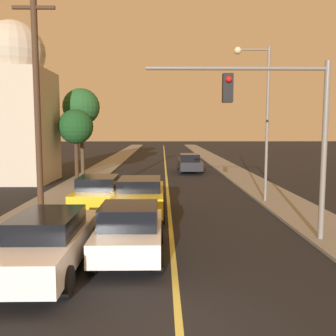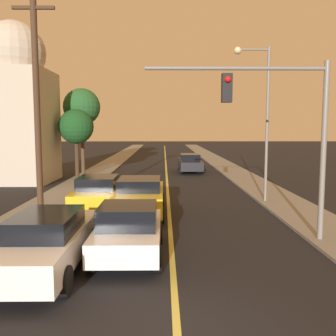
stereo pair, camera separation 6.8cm
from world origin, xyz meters
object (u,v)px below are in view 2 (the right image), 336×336
at_px(traffic_signal_mast, 280,117).
at_px(domed_building_left, 16,105).
at_px(car_near_lane_second, 140,196).
at_px(tree_left_near, 76,127).
at_px(streetlamp_right, 260,104).
at_px(car_outer_lane_front, 49,241).
at_px(utility_pole_left, 37,105).
at_px(car_far_oncoming, 190,163).
at_px(tree_left_far, 82,107).
at_px(car_outer_lane_second, 99,192).
at_px(car_near_lane_front, 129,230).

relative_size(traffic_signal_mast, domed_building_left, 0.53).
bearing_deg(traffic_signal_mast, car_near_lane_second, 140.59).
bearing_deg(tree_left_near, streetlamp_right, -38.62).
distance_m(car_outer_lane_front, traffic_signal_mast, 7.88).
relative_size(car_outer_lane_front, streetlamp_right, 0.67).
distance_m(utility_pole_left, domed_building_left, 12.75).
xyz_separation_m(car_far_oncoming, streetlamp_right, (2.45, -13.38, 4.14)).
xyz_separation_m(streetlamp_right, utility_pole_left, (-9.62, -3.87, -0.27)).
distance_m(car_near_lane_second, utility_pole_left, 5.56).
bearing_deg(utility_pole_left, car_outer_lane_front, -69.77).
distance_m(tree_left_far, domed_building_left, 5.21).
bearing_deg(car_outer_lane_second, streetlamp_right, 10.14).
height_order(car_near_lane_second, domed_building_left, domed_building_left).
bearing_deg(domed_building_left, car_near_lane_front, -59.53).
bearing_deg(traffic_signal_mast, domed_building_left, 134.36).
bearing_deg(car_near_lane_front, utility_pole_left, 134.03).
bearing_deg(utility_pole_left, car_far_oncoming, 67.44).
bearing_deg(domed_building_left, car_near_lane_second, -48.41).
bearing_deg(car_near_lane_front, traffic_signal_mast, 15.87).
bearing_deg(car_near_lane_second, car_outer_lane_front, -107.49).
distance_m(car_outer_lane_second, traffic_signal_mast, 9.10).
bearing_deg(car_outer_lane_front, car_outer_lane_second, 90.00).
distance_m(traffic_signal_mast, tree_left_near, 18.37).
distance_m(traffic_signal_mast, tree_left_far, 20.57).
bearing_deg(traffic_signal_mast, utility_pole_left, 162.92).
distance_m(car_near_lane_front, tree_left_near, 17.80).
relative_size(car_outer_lane_second, utility_pole_left, 0.52).
bearing_deg(utility_pole_left, tree_left_near, 96.53).
relative_size(car_near_lane_front, domed_building_left, 0.37).
xyz_separation_m(car_outer_lane_second, traffic_signal_mast, (6.74, -5.13, 3.32)).
bearing_deg(car_near_lane_front, streetlamp_right, 53.81).
bearing_deg(utility_pole_left, traffic_signal_mast, -17.08).
bearing_deg(tree_left_near, car_outer_lane_second, -72.00).
relative_size(tree_left_near, domed_building_left, 0.46).
height_order(traffic_signal_mast, tree_left_near, traffic_signal_mast).
relative_size(car_near_lane_second, domed_building_left, 0.44).
relative_size(car_outer_lane_front, domed_building_left, 0.46).
xyz_separation_m(traffic_signal_mast, tree_left_near, (-10.06, 15.36, -0.28)).
height_order(car_near_lane_front, streetlamp_right, streetlamp_right).
bearing_deg(tree_left_far, tree_left_near, -87.78).
bearing_deg(car_outer_lane_second, utility_pole_left, -126.89).
bearing_deg(tree_left_near, car_outer_lane_front, -79.42).
bearing_deg(car_near_lane_second, car_outer_lane_second, 148.25).
bearing_deg(car_outer_lane_second, domed_building_left, 128.26).
bearing_deg(utility_pole_left, domed_building_left, 114.59).
bearing_deg(tree_left_far, car_near_lane_second, -68.78).
xyz_separation_m(car_far_oncoming, traffic_signal_mast, (1.44, -19.90, 3.32)).
distance_m(car_near_lane_second, car_outer_lane_front, 6.63).
distance_m(car_near_lane_front, car_outer_lane_front, 2.26).
bearing_deg(tree_left_near, car_far_oncoming, 27.74).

